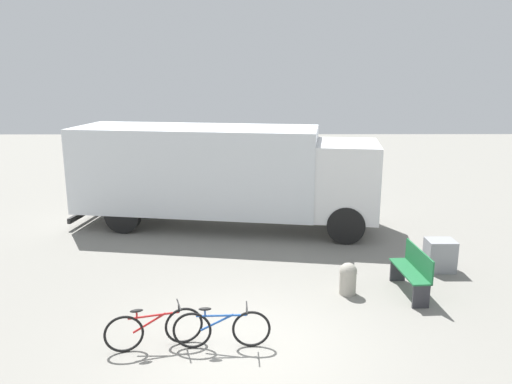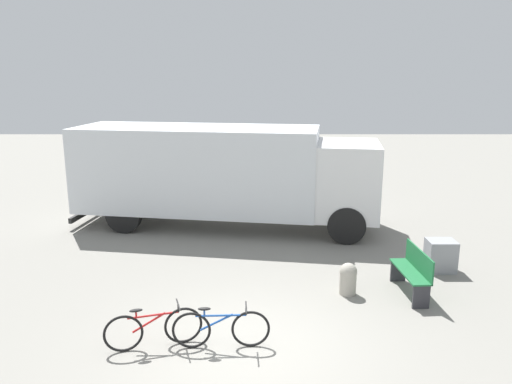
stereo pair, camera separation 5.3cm
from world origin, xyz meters
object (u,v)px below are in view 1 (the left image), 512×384
object	(u,v)px
delivery_truck	(221,171)
bollard_near_bench	(348,278)
utility_box	(440,255)
bicycle_middle	(222,328)
bicycle_near	(154,329)
park_bench	(413,270)

from	to	relation	value
delivery_truck	bollard_near_bench	bearing A→B (deg)	-49.74
delivery_truck	bollard_near_bench	world-z (taller)	delivery_truck
delivery_truck	utility_box	distance (m)	6.60
bicycle_middle	bicycle_near	bearing A→B (deg)	177.10
park_bench	bicycle_middle	xyz separation A→B (m)	(-3.92, -2.12, -0.18)
bicycle_near	bicycle_middle	world-z (taller)	same
bollard_near_bench	bicycle_near	bearing A→B (deg)	-150.24
park_bench	bollard_near_bench	distance (m)	1.38
park_bench	bicycle_near	distance (m)	5.49
bollard_near_bench	delivery_truck	bearing A→B (deg)	121.43
delivery_truck	bollard_near_bench	xyz separation A→B (m)	(2.97, -4.86, -1.34)
delivery_truck	bicycle_near	bearing A→B (deg)	-87.12
bicycle_middle	utility_box	size ratio (longest dim) A/B	2.23
bicycle_middle	bollard_near_bench	size ratio (longest dim) A/B	2.42
bicycle_near	bicycle_middle	xyz separation A→B (m)	(1.15, -0.01, 0.00)
bicycle_middle	utility_box	bearing A→B (deg)	31.80
bicycle_middle	park_bench	bearing A→B (deg)	25.81
park_bench	delivery_truck	bearing A→B (deg)	38.20
bicycle_middle	bollard_near_bench	distance (m)	3.31
park_bench	bicycle_middle	bearing A→B (deg)	114.84
bicycle_near	delivery_truck	bearing A→B (deg)	67.62
delivery_truck	bicycle_middle	size ratio (longest dim) A/B	5.54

